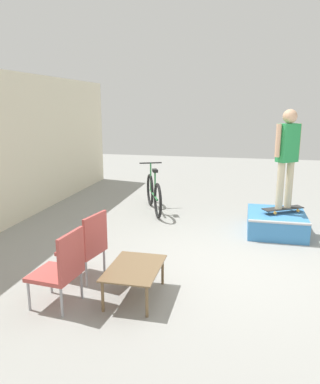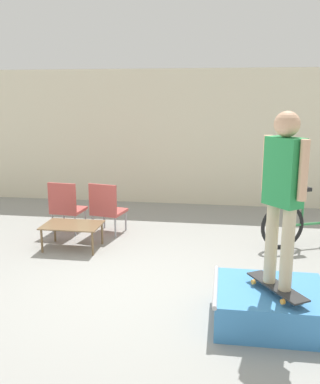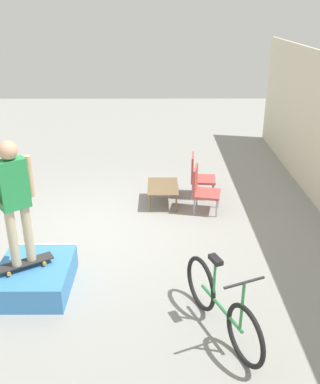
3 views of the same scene
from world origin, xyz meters
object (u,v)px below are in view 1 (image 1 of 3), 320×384
patio_chair_left (62,267)px  patio_chair_right (87,244)px  person_skater (287,151)px  coffee_table (135,270)px  skateboard_on_ramp (283,208)px  bicycle (154,194)px  skate_ramp_box (276,223)px

patio_chair_left → patio_chair_right: bearing=-174.1°
person_skater → coffee_table: 3.78m
skateboard_on_ramp → bicycle: bicycle is taller
coffee_table → person_skater: bearing=-34.1°
skateboard_on_ramp → patio_chair_right: bearing=-168.0°
person_skater → skateboard_on_ramp: bearing=-129.1°
skate_ramp_box → skateboard_on_ramp: (0.04, -0.11, 0.27)m
skateboard_on_ramp → coffee_table: size_ratio=0.86×
skate_ramp_box → patio_chair_right: (-2.57, 2.68, 0.31)m
skateboard_on_ramp → bicycle: size_ratio=0.46×
skate_ramp_box → patio_chair_left: bearing=141.0°
skateboard_on_ramp → bicycle: 2.85m
skateboard_on_ramp → person_skater: bearing=58.9°
person_skater → skate_ramp_box: bearing=162.8°
skateboard_on_ramp → patio_chair_right: patio_chair_right is taller
skate_ramp_box → person_skater: person_skater is taller
bicycle → patio_chair_left: bearing=156.1°
coffee_table → patio_chair_right: patio_chair_right is taller
patio_chair_left → patio_chair_right: size_ratio=1.00×
skateboard_on_ramp → patio_chair_left: (-3.36, 2.79, 0.03)m
coffee_table → patio_chair_right: 0.87m
person_skater → patio_chair_left: person_skater is taller
skateboard_on_ramp → patio_chair_right: 3.82m
person_skater → coffee_table: (-2.97, 2.01, -1.19)m
patio_chair_left → coffee_table: bearing=122.4°
skate_ramp_box → person_skater: size_ratio=0.67×
patio_chair_left → bicycle: 4.24m
skate_ramp_box → patio_chair_left: patio_chair_left is taller
skate_ramp_box → coffee_table: (-2.93, 1.91, 0.17)m
coffee_table → patio_chair_left: size_ratio=0.99×
skateboard_on_ramp → person_skater: 1.09m
skate_ramp_box → patio_chair_right: patio_chair_right is taller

